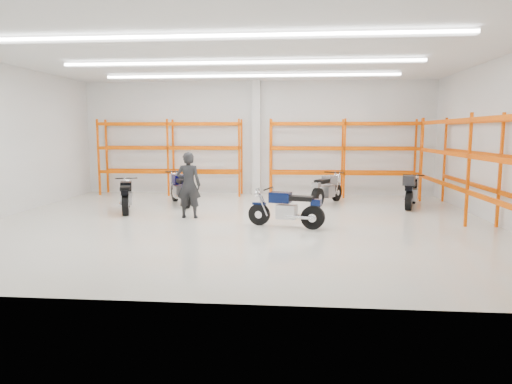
# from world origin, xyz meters

# --- Properties ---
(ground) EXTENTS (14.00, 14.00, 0.00)m
(ground) POSITION_xyz_m (0.00, 0.00, 0.00)
(ground) COLOR beige
(ground) RESTS_ON ground
(room_shell) EXTENTS (14.02, 12.02, 4.51)m
(room_shell) POSITION_xyz_m (0.00, 0.03, 3.28)
(room_shell) COLOR silver
(room_shell) RESTS_ON ground
(motorcycle_main) EXTENTS (2.04, 0.88, 1.02)m
(motorcycle_main) POSITION_xyz_m (1.41, -0.51, 0.48)
(motorcycle_main) COLOR black
(motorcycle_main) RESTS_ON ground
(motorcycle_back_a) EXTENTS (0.90, 2.03, 1.03)m
(motorcycle_back_a) POSITION_xyz_m (-3.73, 1.40, 0.48)
(motorcycle_back_a) COLOR black
(motorcycle_back_a) RESTS_ON ground
(motorcycle_back_b) EXTENTS (1.21, 2.11, 1.13)m
(motorcycle_back_b) POSITION_xyz_m (-2.36, 2.87, 0.53)
(motorcycle_back_b) COLOR black
(motorcycle_back_b) RESTS_ON ground
(motorcycle_back_c) EXTENTS (1.19, 2.01, 1.08)m
(motorcycle_back_c) POSITION_xyz_m (2.63, 3.49, 0.51)
(motorcycle_back_c) COLOR black
(motorcycle_back_c) RESTS_ON ground
(motorcycle_back_d) EXTENTS (1.05, 2.16, 1.14)m
(motorcycle_back_d) POSITION_xyz_m (5.37, 2.97, 0.55)
(motorcycle_back_d) COLOR black
(motorcycle_back_d) RESTS_ON ground
(standing_man) EXTENTS (0.72, 0.48, 1.93)m
(standing_man) POSITION_xyz_m (-1.53, 0.59, 0.97)
(standing_man) COLOR black
(standing_man) RESTS_ON ground
(structural_column) EXTENTS (0.32, 0.32, 4.50)m
(structural_column) POSITION_xyz_m (0.00, 5.82, 2.25)
(structural_column) COLOR white
(structural_column) RESTS_ON ground
(pallet_racking_back_left) EXTENTS (5.67, 0.87, 3.00)m
(pallet_racking_back_left) POSITION_xyz_m (-3.40, 5.48, 1.79)
(pallet_racking_back_left) COLOR #E04C02
(pallet_racking_back_left) RESTS_ON ground
(pallet_racking_back_right) EXTENTS (5.67, 0.87, 3.00)m
(pallet_racking_back_right) POSITION_xyz_m (3.40, 5.48, 1.79)
(pallet_racking_back_right) COLOR #E04C02
(pallet_racking_back_right) RESTS_ON ground
(pallet_racking_side) EXTENTS (0.87, 9.07, 3.00)m
(pallet_racking_side) POSITION_xyz_m (6.48, 0.00, 1.81)
(pallet_racking_side) COLOR #E04C02
(pallet_racking_side) RESTS_ON ground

